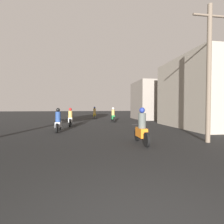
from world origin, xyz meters
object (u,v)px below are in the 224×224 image
object	(u,v)px
motorcycle_white	(70,119)
motorcycle_silver	(58,122)
motorcycle_orange	(142,129)
building_right_far	(152,101)
utility_pole_near	(209,70)
building_right_near	(205,93)
motorcycle_yellow	(95,114)
motorcycle_green	(113,116)

from	to	relation	value
motorcycle_white	motorcycle_silver	bearing A→B (deg)	-91.65
motorcycle_orange	building_right_far	size ratio (longest dim) A/B	0.36
motorcycle_white	utility_pole_near	xyz separation A→B (m)	(6.56, -7.51, 2.58)
building_right_near	motorcycle_white	bearing A→B (deg)	167.47
motorcycle_white	motorcycle_yellow	bearing A→B (deg)	80.93
building_right_near	building_right_far	xyz separation A→B (m)	(-0.77, 8.92, -0.27)
motorcycle_yellow	utility_pole_near	size ratio (longest dim) A/B	0.32
motorcycle_green	motorcycle_yellow	distance (m)	4.92
motorcycle_green	building_right_near	size ratio (longest dim) A/B	0.29
motorcycle_silver	motorcycle_white	size ratio (longest dim) A/B	0.97
building_right_near	building_right_far	distance (m)	8.96
utility_pole_near	building_right_far	bearing A→B (deg)	78.01
motorcycle_yellow	building_right_near	bearing A→B (deg)	-57.20
building_right_far	motorcycle_silver	bearing A→B (deg)	-135.98
motorcycle_green	utility_pole_near	size ratio (longest dim) A/B	0.32
motorcycle_orange	building_right_near	distance (m)	8.69
motorcycle_yellow	building_right_far	size ratio (longest dim) A/B	0.38
utility_pole_near	motorcycle_green	bearing A→B (deg)	102.97
motorcycle_silver	building_right_far	bearing A→B (deg)	39.47
building_right_far	motorcycle_green	bearing A→B (deg)	-149.49
motorcycle_silver	motorcycle_green	bearing A→B (deg)	50.35
utility_pole_near	motorcycle_silver	bearing A→B (deg)	147.99
building_right_near	utility_pole_near	size ratio (longest dim) A/B	1.12
motorcycle_orange	building_right_far	bearing A→B (deg)	70.53
motorcycle_orange	motorcycle_yellow	xyz separation A→B (m)	(-1.16, 15.36, 0.01)
building_right_far	utility_pole_near	xyz separation A→B (m)	(-3.00, -14.14, 0.84)
motorcycle_white	building_right_far	bearing A→B (deg)	42.29
motorcycle_silver	building_right_near	distance (m)	11.05
motorcycle_yellow	utility_pole_near	world-z (taller)	utility_pole_near
motorcycle_orange	motorcycle_yellow	distance (m)	15.41
motorcycle_silver	motorcycle_green	distance (m)	7.92
motorcycle_silver	motorcycle_white	world-z (taller)	motorcycle_silver
motorcycle_orange	motorcycle_green	world-z (taller)	motorcycle_orange
motorcycle_silver	motorcycle_green	xyz separation A→B (m)	(4.55, 6.48, 0.02)
building_right_far	utility_pole_near	bearing A→B (deg)	-101.99
motorcycle_green	building_right_near	distance (m)	8.70
motorcycle_orange	motorcycle_yellow	world-z (taller)	motorcycle_yellow
motorcycle_yellow	building_right_far	bearing A→B (deg)	-15.72
building_right_far	motorcycle_white	bearing A→B (deg)	-145.28
motorcycle_orange	motorcycle_yellow	bearing A→B (deg)	98.11
motorcycle_orange	motorcycle_white	size ratio (longest dim) A/B	0.96
building_right_near	building_right_far	world-z (taller)	building_right_near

